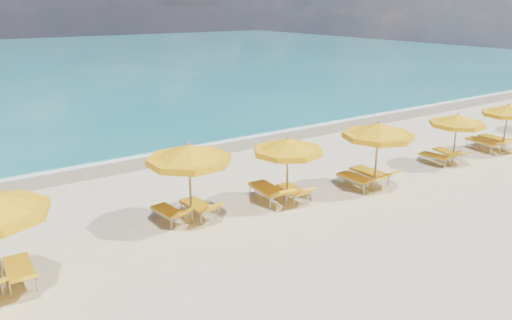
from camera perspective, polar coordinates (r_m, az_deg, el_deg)
ground_plane at (r=16.10m, az=3.04°, el=-5.41°), size 120.00×120.00×0.00m
ocean at (r=60.74m, az=-26.09°, el=9.87°), size 120.00×80.00×0.30m
wet_sand_band at (r=22.08m, az=-8.70°, el=0.83°), size 120.00×2.60×0.01m
foam_line at (r=22.78m, az=-9.58°, el=1.31°), size 120.00×1.20×0.03m
whitecap_far at (r=40.09m, az=-8.90°, el=8.33°), size 18.00×0.30×0.05m
umbrella_3 at (r=14.34m, az=-7.68°, el=0.62°), size 3.18×3.18×2.50m
umbrella_4 at (r=15.74m, az=3.65°, el=1.54°), size 2.56×2.56×2.28m
umbrella_5 at (r=17.43m, az=13.80°, el=3.22°), size 2.53×2.53×2.48m
umbrella_6 at (r=21.20m, az=22.03°, el=4.20°), size 2.73×2.73×2.17m
umbrella_7 at (r=24.05m, az=26.86°, el=5.07°), size 2.65×2.65×2.18m
lounger_2_right at (r=13.12m, az=-25.37°, el=-11.78°), size 0.68×1.87×0.72m
lounger_3_left at (r=15.20m, az=-9.89°, el=-6.28°), size 0.74×1.67×0.72m
lounger_3_right at (r=15.43m, az=-6.55°, el=-5.70°), size 0.68×1.77×0.77m
lounger_4_left at (r=16.45m, az=1.43°, el=-3.94°), size 0.84×2.10×0.84m
lounger_4_right at (r=16.64m, az=4.25°, el=-3.89°), size 0.74×1.69×0.74m
lounger_5_left at (r=17.99m, az=11.43°, el=-2.48°), size 0.70×1.87×0.72m
lounger_5_right at (r=18.61m, az=12.96°, el=-1.85°), size 0.70×1.97×0.78m
lounger_6_left at (r=21.54m, az=19.89°, el=0.09°), size 0.79×1.64×0.77m
lounger_6_right at (r=22.26m, az=21.09°, el=0.50°), size 0.85×1.74×0.63m
lounger_7_left at (r=24.29m, az=24.62°, el=1.54°), size 0.89×2.09×0.78m
lounger_7_right at (r=25.02m, az=25.85°, el=1.80°), size 0.82×2.10×0.74m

